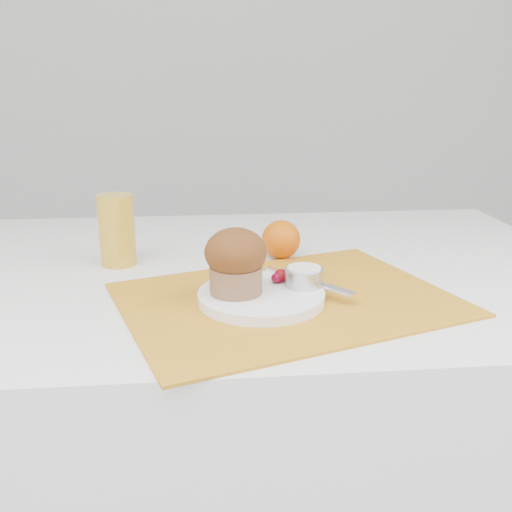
{
  "coord_description": "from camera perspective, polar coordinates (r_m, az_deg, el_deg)",
  "views": [
    {
      "loc": [
        -0.1,
        -0.92,
        1.08
      ],
      "look_at": [
        -0.02,
        -0.05,
        0.8
      ],
      "focal_mm": 40.0,
      "sensor_mm": 36.0,
      "label": 1
    }
  ],
  "objects": [
    {
      "name": "table",
      "position": [
        1.2,
        0.32,
        -18.15
      ],
      "size": [
        1.2,
        0.8,
        0.75
      ],
      "primitive_type": "cube",
      "color": "white",
      "rests_on": "ground"
    },
    {
      "name": "muffin",
      "position": [
        0.83,
        -2.04,
        -0.44
      ],
      "size": [
        0.09,
        0.09,
        0.1
      ],
      "color": "#8B6243",
      "rests_on": "plate"
    },
    {
      "name": "orange",
      "position": [
        1.06,
        2.52,
        1.67
      ],
      "size": [
        0.07,
        0.07,
        0.07
      ],
      "primitive_type": "sphere",
      "color": "#DE6007",
      "rests_on": "table"
    },
    {
      "name": "ramekin",
      "position": [
        0.87,
        4.82,
        -2.11
      ],
      "size": [
        0.07,
        0.07,
        0.03
      ],
      "primitive_type": "cylinder",
      "rotation": [
        0.0,
        0.0,
        0.16
      ],
      "color": "#B9B9BE",
      "rests_on": "plate"
    },
    {
      "name": "butter_knife",
      "position": [
        0.89,
        5.18,
        -2.47
      ],
      "size": [
        0.12,
        0.14,
        0.0
      ],
      "primitive_type": "cube",
      "rotation": [
        0.0,
        0.0,
        -0.87
      ],
      "color": "silver",
      "rests_on": "plate"
    },
    {
      "name": "placemat",
      "position": [
        0.87,
        3.1,
        -4.34
      ],
      "size": [
        0.57,
        0.49,
        0.0
      ],
      "primitive_type": "cube",
      "rotation": [
        0.0,
        0.0,
        0.32
      ],
      "color": "orange",
      "rests_on": "table"
    },
    {
      "name": "juice_glass",
      "position": [
        1.05,
        -13.75,
        2.52
      ],
      "size": [
        0.08,
        0.08,
        0.13
      ],
      "primitive_type": "cylinder",
      "rotation": [
        0.0,
        0.0,
        -0.26
      ],
      "color": "gold",
      "rests_on": "table"
    },
    {
      "name": "raspberry_near",
      "position": [
        0.88,
        2.08,
        -2.21
      ],
      "size": [
        0.02,
        0.02,
        0.02
      ],
      "primitive_type": "ellipsoid",
      "color": "#580216",
      "rests_on": "plate"
    },
    {
      "name": "raspberry_far",
      "position": [
        0.89,
        2.52,
        -1.94
      ],
      "size": [
        0.02,
        0.02,
        0.02
      ],
      "primitive_type": "ellipsoid",
      "color": "#5C0209",
      "rests_on": "plate"
    },
    {
      "name": "plate",
      "position": [
        0.85,
        0.52,
        -4.06
      ],
      "size": [
        0.19,
        0.19,
        0.02
      ],
      "primitive_type": "cylinder",
      "rotation": [
        0.0,
        0.0,
        0.01
      ],
      "color": "white",
      "rests_on": "placemat"
    },
    {
      "name": "cream",
      "position": [
        0.87,
        4.84,
        -1.31
      ],
      "size": [
        0.06,
        0.06,
        0.01
      ],
      "primitive_type": "cylinder",
      "rotation": [
        0.0,
        0.0,
        -0.21
      ],
      "color": "white",
      "rests_on": "ramekin"
    }
  ]
}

